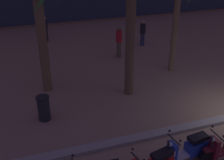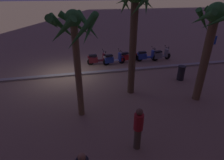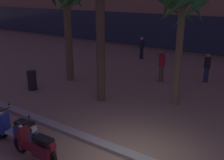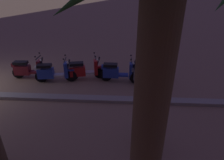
# 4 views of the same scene
# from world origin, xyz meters

# --- Properties ---
(scooter_blue_gap_after_mid) EXTENTS (1.81, 0.60, 1.17)m
(scooter_blue_gap_after_mid) POSITION_xyz_m (-3.52, -1.18, 0.45)
(scooter_blue_gap_after_mid) COLOR black
(scooter_blue_gap_after_mid) RESTS_ON ground
(palm_tree_far_corner) EXTENTS (2.05, 2.13, 4.84)m
(palm_tree_far_corner) POSITION_xyz_m (-6.90, 4.68, 3.54)
(palm_tree_far_corner) COLOR brown
(palm_tree_far_corner) RESTS_ON ground
(pedestrian_by_palm_tree) EXTENTS (0.34, 0.34, 1.73)m
(pedestrian_by_palm_tree) POSITION_xyz_m (-2.66, 7.28, 0.92)
(pedestrian_by_palm_tree) COLOR brown
(pedestrian_by_palm_tree) RESTS_ON ground
(pedestrian_strolling_near_curb) EXTENTS (0.34, 0.34, 1.56)m
(pedestrian_strolling_near_curb) POSITION_xyz_m (-0.65, 8.61, 0.82)
(pedestrian_strolling_near_curb) COLOR #2D3351
(pedestrian_strolling_near_curb) RESTS_ON ground
(pedestrian_window_shopping) EXTENTS (0.34, 0.34, 1.60)m
(pedestrian_window_shopping) POSITION_xyz_m (-6.17, 11.32, 0.84)
(pedestrian_window_shopping) COLOR black
(pedestrian_window_shopping) RESTS_ON ground
(litter_bin) EXTENTS (0.48, 0.48, 0.95)m
(litter_bin) POSITION_xyz_m (-7.29, 2.39, 0.48)
(litter_bin) COLOR #232328
(litter_bin) RESTS_ON ground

